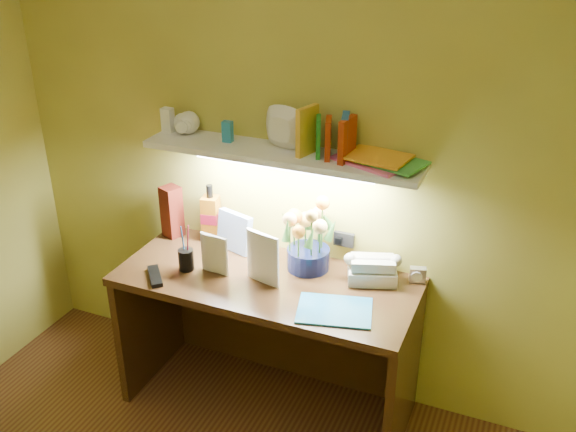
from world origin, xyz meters
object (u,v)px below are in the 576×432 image
object	(u,v)px
flower_bouquet	(309,234)
desk_clock	(418,275)
telephone	(372,267)
desk	(267,343)
whisky_bottle	(211,213)

from	to	relation	value
flower_bouquet	desk_clock	size ratio (longest dim) A/B	4.88
flower_bouquet	telephone	world-z (taller)	flower_bouquet
desk	whisky_bottle	size ratio (longest dim) A/B	4.59
desk_clock	telephone	bearing A→B (deg)	-178.45
telephone	whisky_bottle	xyz separation A→B (m)	(-0.87, 0.06, 0.09)
desk	telephone	bearing A→B (deg)	21.62
telephone	desk_clock	world-z (taller)	telephone
desk_clock	whisky_bottle	world-z (taller)	whisky_bottle
desk	whisky_bottle	xyz separation A→B (m)	(-0.42, 0.24, 0.53)
telephone	desk_clock	bearing A→B (deg)	-2.04
whisky_bottle	desk	bearing A→B (deg)	-29.90
flower_bouquet	telephone	distance (m)	0.33
desk_clock	whisky_bottle	bearing A→B (deg)	164.77
flower_bouquet	whisky_bottle	bearing A→B (deg)	172.32
desk	telephone	xyz separation A→B (m)	(0.45, 0.18, 0.44)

